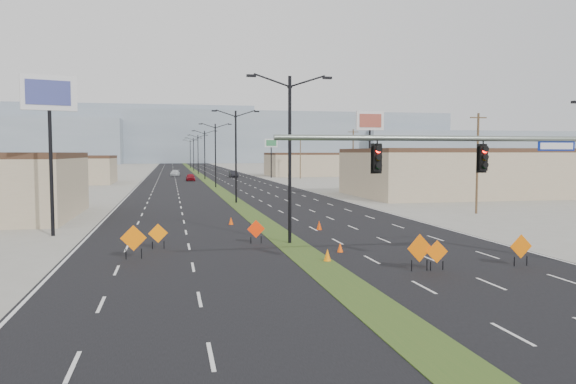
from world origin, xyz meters
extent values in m
plane|color=gray|center=(0.00, 0.00, 0.00)|extent=(600.00, 600.00, 0.00)
cube|color=black|center=(0.00, 100.00, 0.00)|extent=(25.00, 400.00, 0.02)
cube|color=#2F4F1C|center=(0.00, 100.00, 0.00)|extent=(2.00, 400.00, 0.04)
cube|color=tan|center=(-32.00, 85.00, 2.25)|extent=(30.00, 14.00, 4.50)
cube|color=tan|center=(34.00, 45.00, 2.75)|extent=(36.00, 18.00, 5.50)
cube|color=tan|center=(38.00, 110.00, 2.50)|extent=(44.00, 16.00, 5.00)
cube|color=gray|center=(40.00, 300.00, 14.00)|extent=(220.00, 50.00, 28.00)
cube|color=gray|center=(180.00, 290.00, 9.00)|extent=(160.00, 50.00, 18.00)
cube|color=gray|center=(-30.00, 320.00, 16.00)|extent=(140.00, 50.00, 32.00)
cylinder|color=slate|center=(5.20, 2.00, 6.10)|extent=(16.00, 0.24, 0.24)
cube|color=navy|center=(10.40, 1.98, 5.78)|extent=(1.90, 0.04, 0.45)
cube|color=black|center=(1.70, 2.00, 5.22)|extent=(0.50, 0.28, 1.30)
sphere|color=#FF0C05|center=(1.70, 1.84, 5.57)|extent=(0.22, 0.22, 0.22)
cube|color=black|center=(6.70, 2.00, 5.22)|extent=(0.50, 0.28, 1.30)
sphere|color=#FF0C05|center=(6.70, 1.84, 5.57)|extent=(0.22, 0.22, 0.22)
cylinder|color=black|center=(0.00, 12.00, 5.00)|extent=(0.20, 0.20, 10.00)
cube|color=black|center=(-2.30, 12.00, 9.95)|extent=(0.55, 0.24, 0.14)
cube|color=black|center=(2.30, 12.00, 9.95)|extent=(0.55, 0.24, 0.14)
cylinder|color=black|center=(0.00, 40.00, 5.00)|extent=(0.20, 0.20, 10.00)
cube|color=black|center=(-2.30, 40.00, 9.95)|extent=(0.55, 0.24, 0.14)
cube|color=black|center=(2.30, 40.00, 9.95)|extent=(0.55, 0.24, 0.14)
cylinder|color=black|center=(0.00, 68.00, 5.00)|extent=(0.20, 0.20, 10.00)
cube|color=black|center=(-2.30, 68.00, 9.95)|extent=(0.55, 0.24, 0.14)
cube|color=black|center=(2.30, 68.00, 9.95)|extent=(0.55, 0.24, 0.14)
cylinder|color=black|center=(0.00, 96.00, 5.00)|extent=(0.20, 0.20, 10.00)
cube|color=black|center=(-2.30, 96.00, 9.95)|extent=(0.55, 0.24, 0.14)
cube|color=black|center=(2.30, 96.00, 9.95)|extent=(0.55, 0.24, 0.14)
cylinder|color=black|center=(0.00, 124.00, 5.00)|extent=(0.20, 0.20, 10.00)
cube|color=black|center=(-2.30, 124.00, 9.95)|extent=(0.55, 0.24, 0.14)
cube|color=black|center=(2.30, 124.00, 9.95)|extent=(0.55, 0.24, 0.14)
cylinder|color=black|center=(0.00, 152.00, 5.00)|extent=(0.20, 0.20, 10.00)
cube|color=black|center=(-2.30, 152.00, 9.95)|extent=(0.55, 0.24, 0.14)
cube|color=black|center=(2.30, 152.00, 9.95)|extent=(0.55, 0.24, 0.14)
cylinder|color=black|center=(0.00, 180.00, 5.00)|extent=(0.20, 0.20, 10.00)
cube|color=black|center=(-2.30, 180.00, 9.95)|extent=(0.55, 0.24, 0.14)
cube|color=black|center=(2.30, 180.00, 9.95)|extent=(0.55, 0.24, 0.14)
cylinder|color=#4C3823|center=(20.00, 25.00, 4.50)|extent=(0.20, 0.20, 9.00)
cube|color=#4C3823|center=(20.00, 25.00, 8.60)|extent=(1.60, 0.10, 0.10)
cylinder|color=#4C3823|center=(20.00, 60.00, 4.50)|extent=(0.20, 0.20, 9.00)
cube|color=#4C3823|center=(20.00, 60.00, 8.60)|extent=(1.60, 0.10, 0.10)
cylinder|color=#4C3823|center=(20.00, 95.00, 4.50)|extent=(0.20, 0.20, 9.00)
cube|color=#4C3823|center=(20.00, 95.00, 8.60)|extent=(1.60, 0.10, 0.10)
cylinder|color=#4C3823|center=(20.00, 130.00, 4.50)|extent=(0.20, 0.20, 9.00)
cube|color=#4C3823|center=(20.00, 130.00, 8.60)|extent=(1.60, 0.10, 0.10)
imported|color=maroon|center=(-3.15, 90.04, 0.71)|extent=(1.74, 4.19, 1.42)
imported|color=black|center=(6.81, 104.13, 0.75)|extent=(1.70, 4.60, 1.50)
imported|color=silver|center=(-5.86, 114.01, 0.71)|extent=(2.41, 5.02, 1.41)
cube|color=orange|center=(-8.89, 8.74, 1.11)|extent=(1.33, 0.08, 1.33)
cylinder|color=black|center=(-9.28, 8.74, 0.28)|extent=(0.05, 0.05, 0.55)
cylinder|color=black|center=(-8.51, 8.74, 0.28)|extent=(0.05, 0.05, 0.55)
cube|color=orange|center=(-7.72, 11.63, 0.91)|extent=(1.09, 0.20, 1.10)
cylinder|color=black|center=(-8.04, 11.63, 0.23)|extent=(0.05, 0.05, 0.46)
cylinder|color=black|center=(-7.41, 11.63, 0.23)|extent=(0.05, 0.05, 0.46)
cube|color=#F93005|center=(-2.00, 12.34, 0.90)|extent=(1.08, 0.13, 1.08)
cylinder|color=black|center=(-2.31, 12.34, 0.22)|extent=(0.05, 0.05, 0.45)
cylinder|color=black|center=(-1.69, 12.34, 0.22)|extent=(0.05, 0.05, 0.45)
cube|color=#DB5C04|center=(4.20, 3.00, 1.09)|extent=(1.29, 0.25, 1.31)
cylinder|color=black|center=(3.82, 3.00, 0.27)|extent=(0.05, 0.05, 0.54)
cylinder|color=black|center=(4.58, 3.00, 0.27)|extent=(0.05, 0.05, 0.54)
cube|color=#EC6304|center=(5.07, 3.00, 0.89)|extent=(1.07, 0.08, 1.07)
cylinder|color=black|center=(4.76, 3.00, 0.22)|extent=(0.05, 0.05, 0.44)
cylinder|color=black|center=(5.38, 3.00, 0.22)|extent=(0.05, 0.05, 0.44)
cube|color=#D75E04|center=(9.49, 3.07, 0.97)|extent=(1.17, 0.05, 1.17)
cylinder|color=black|center=(9.15, 3.07, 0.24)|extent=(0.05, 0.05, 0.48)
cylinder|color=black|center=(9.83, 3.07, 0.24)|extent=(0.05, 0.05, 0.48)
cone|color=orange|center=(0.67, 6.07, 0.33)|extent=(0.44, 0.44, 0.66)
cone|color=#FF4D05|center=(2.08, 8.49, 0.28)|extent=(0.41, 0.41, 0.55)
cone|color=#DB3B04|center=(3.30, 17.44, 0.33)|extent=(0.43, 0.43, 0.67)
cone|color=#EC4604|center=(-2.53, 21.57, 0.30)|extent=(0.41, 0.41, 0.60)
cylinder|color=black|center=(-14.63, 18.32, 4.33)|extent=(0.24, 0.24, 8.67)
cube|color=white|center=(-14.63, 18.32, 9.35)|extent=(3.36, 1.38, 2.28)
cube|color=#39408A|center=(-14.63, 18.12, 9.35)|extent=(2.62, 0.89, 1.60)
cylinder|color=black|center=(16.46, 43.18, 4.31)|extent=(0.24, 0.24, 8.62)
cube|color=white|center=(16.46, 43.18, 9.30)|extent=(3.41, 0.38, 2.27)
cube|color=#A64637|center=(16.46, 42.98, 9.30)|extent=(2.72, 0.07, 1.59)
cylinder|color=black|center=(14.73, 100.52, 3.54)|extent=(0.24, 0.24, 7.07)
cube|color=white|center=(14.73, 100.52, 7.63)|extent=(2.81, 0.78, 1.86)
cube|color=#33804D|center=(14.73, 100.32, 7.63)|extent=(2.21, 0.40, 1.30)
camera|label=1|loc=(-6.99, -20.77, 5.46)|focal=35.00mm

